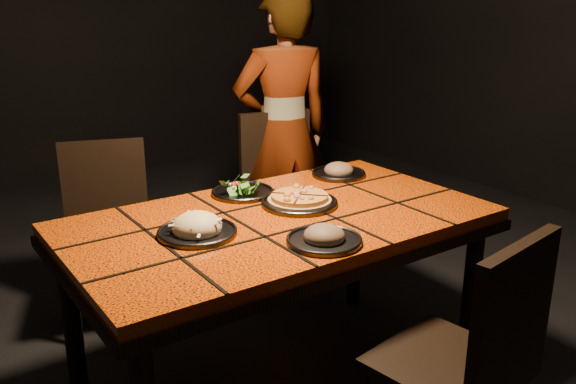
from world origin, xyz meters
TOP-DOWN VIEW (x-y plane):
  - room_shell at (0.00, 0.00)m, footprint 6.04×7.04m
  - dining_table at (0.00, 0.00)m, footprint 1.62×0.92m
  - chair_near at (0.15, -0.83)m, footprint 0.47×0.47m
  - chair_far_left at (-0.37, 0.95)m, footprint 0.51×0.51m
  - chair_far_right at (0.63, 0.90)m, footprint 0.49×0.49m
  - diner at (0.71, 1.00)m, footprint 0.66×0.51m
  - plate_pizza at (0.14, 0.06)m, footprint 0.36×0.36m
  - plate_pasta at (-0.34, 0.01)m, footprint 0.28×0.28m
  - plate_salad at (0.02, 0.31)m, footprint 0.27×0.27m
  - plate_mushroom_a at (-0.02, -0.31)m, footprint 0.26×0.26m
  - plate_mushroom_b at (0.53, 0.29)m, footprint 0.25×0.25m

SIDE VIEW (x-z plane):
  - chair_far_left at x=-0.37m, z-range 0.06..0.96m
  - chair_near at x=0.15m, z-range 0.07..0.98m
  - chair_far_right at x=0.63m, z-range 0.07..1.00m
  - dining_table at x=0.00m, z-range 0.30..1.05m
  - plate_pizza at x=0.14m, z-range 0.75..0.79m
  - plate_mushroom_b at x=0.53m, z-range 0.73..0.81m
  - plate_mushroom_a at x=-0.02m, z-range 0.73..0.82m
  - plate_pasta at x=-0.34m, z-range 0.73..0.82m
  - plate_salad at x=0.02m, z-range 0.74..0.81m
  - diner at x=0.71m, z-range 0.00..1.61m
  - room_shell at x=0.00m, z-range -0.04..3.04m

